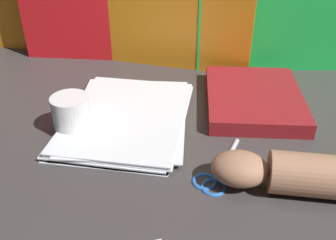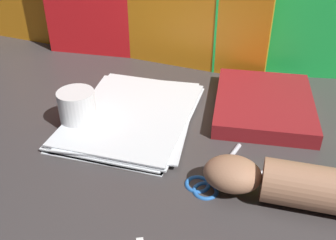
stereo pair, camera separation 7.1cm
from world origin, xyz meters
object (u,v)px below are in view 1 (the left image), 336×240
object	(u,v)px
paper_stack	(126,118)
book_closed	(254,99)
hand_forearm	(310,175)
mug	(72,115)
scissors	(222,174)

from	to	relation	value
paper_stack	book_closed	world-z (taller)	book_closed
book_closed	hand_forearm	size ratio (longest dim) A/B	0.91
mug	book_closed	bearing A→B (deg)	23.86
hand_forearm	mug	distance (m)	0.45
scissors	hand_forearm	size ratio (longest dim) A/B	0.55
hand_forearm	paper_stack	bearing A→B (deg)	154.29
paper_stack	book_closed	size ratio (longest dim) A/B	1.21
book_closed	hand_forearm	world-z (taller)	hand_forearm
paper_stack	hand_forearm	size ratio (longest dim) A/B	1.10
paper_stack	mug	bearing A→B (deg)	-151.76
paper_stack	hand_forearm	bearing A→B (deg)	-25.71
scissors	book_closed	bearing A→B (deg)	75.93
scissors	mug	xyz separation A→B (m)	(-0.29, 0.09, 0.03)
paper_stack	book_closed	bearing A→B (deg)	22.20
book_closed	hand_forearm	bearing A→B (deg)	-74.57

